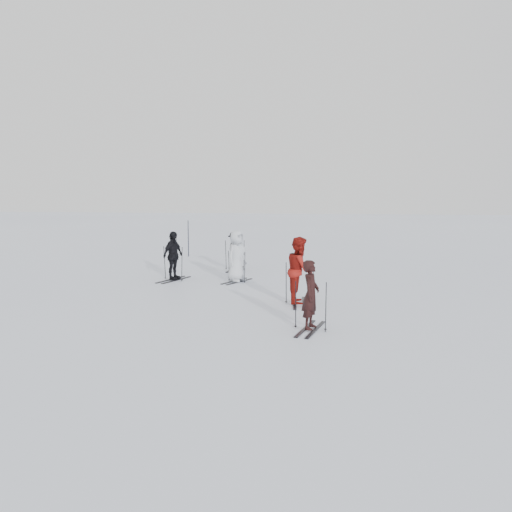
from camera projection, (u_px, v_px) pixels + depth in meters
The scene contains 12 objects.
ground at pixel (251, 289), 16.65m from camera, with size 120.00×120.00×0.00m, color silver.
skier_near_dark at pixel (311, 296), 11.67m from camera, with size 0.59×0.39×1.63m, color black.
skier_red at pixel (300, 271), 14.42m from camera, with size 0.94×0.73×1.93m, color maroon.
skier_grey at pixel (237, 257), 17.99m from camera, with size 0.90×0.58×1.84m, color silver.
skier_uphill_left at pixel (173, 256), 18.31m from camera, with size 1.04×0.43×1.78m, color black.
skier_uphill_far at pixel (235, 251), 20.79m from camera, with size 1.02×0.59×1.58m, color black.
skis_near_dark at pixel (311, 305), 11.70m from camera, with size 0.87×1.64×1.19m, color black, non-canonical shape.
skis_red at pixel (300, 282), 14.46m from camera, with size 0.92×1.74×1.27m, color black, non-canonical shape.
skis_grey at pixel (237, 266), 18.03m from camera, with size 0.84×1.58×1.15m, color black, non-canonical shape.
skis_uphill_left at pixel (173, 263), 18.34m from camera, with size 0.93×1.76×1.28m, color black, non-canonical shape.
skis_uphill_far at pixel (235, 255), 20.81m from camera, with size 0.93×1.75×1.28m, color black, non-canonical shape.
piste_marker at pixel (188, 238), 25.10m from camera, with size 0.04×0.04×1.83m, color black.
Camera 1 is at (2.78, -16.14, 3.22)m, focal length 35.00 mm.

